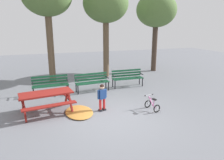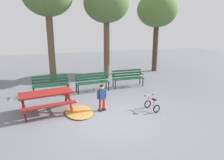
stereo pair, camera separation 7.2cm
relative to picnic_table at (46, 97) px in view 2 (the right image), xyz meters
name	(u,v)px [view 2 (the right image)]	position (x,y,z in m)	size (l,w,h in m)	color
ground	(111,118)	(2.06, -1.16, -0.59)	(36.00, 36.00, 0.00)	slate
picnic_table	(46,97)	(0.00, 0.00, 0.00)	(1.98, 1.60, 0.79)	maroon
park_bench_far_left	(51,83)	(0.24, 2.12, -0.08)	(1.61, 0.51, 0.85)	#195133
park_bench_left	(92,81)	(2.13, 1.99, -0.08)	(1.63, 0.57, 0.85)	#195133
park_bench_right	(128,77)	(4.04, 2.20, -0.08)	(1.60, 0.47, 0.85)	#195133
child_standing	(102,95)	(1.92, -0.46, 0.00)	(0.37, 0.22, 1.01)	red
kids_bicycle	(152,105)	(3.70, -1.01, -0.39)	(0.44, 0.60, 0.54)	black
leaf_pile	(79,112)	(1.07, -0.41, -0.56)	(1.38, 0.97, 0.07)	#C68438
tree_center	(106,5)	(3.68, 4.66, 3.61)	(2.60, 2.60, 5.37)	brown
tree_right	(157,11)	(7.27, 5.16, 3.37)	(2.60, 2.60, 5.12)	#423328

